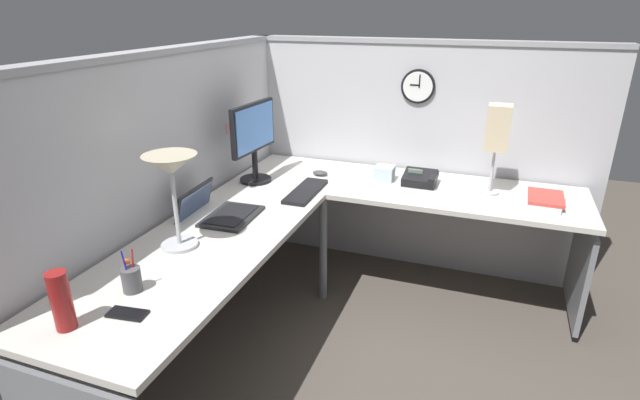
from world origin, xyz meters
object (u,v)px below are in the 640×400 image
(laptop, at_px, (215,211))
(thermos_flask, at_px, (61,301))
(computer_mouse, at_px, (320,173))
(desk_lamp_dome, at_px, (171,172))
(cell_phone, at_px, (127,314))
(pen_cup, at_px, (131,279))
(office_phone, at_px, (421,179))
(book_stack, at_px, (544,200))
(monitor, at_px, (254,136))
(wall_clock, at_px, (418,86))
(keyboard, at_px, (306,191))
(tissue_box, at_px, (384,173))
(desk_lamp_paper, at_px, (498,130))

(laptop, height_order, thermos_flask, thermos_flask)
(computer_mouse, bearing_deg, desk_lamp_dome, 167.07)
(thermos_flask, bearing_deg, cell_phone, -47.50)
(pen_cup, xyz_separation_m, office_phone, (1.62, -0.87, -0.02))
(laptop, height_order, book_stack, laptop)
(monitor, relative_size, wall_clock, 2.27)
(laptop, xyz_separation_m, keyboard, (0.48, -0.33, -0.01))
(cell_phone, xyz_separation_m, wall_clock, (2.07, -0.68, 0.55))
(thermos_flask, bearing_deg, computer_mouse, -8.46)
(thermos_flask, height_order, wall_clock, wall_clock)
(computer_mouse, xyz_separation_m, cell_phone, (-1.71, 0.13, -0.01))
(cell_phone, relative_size, tissue_box, 1.20)
(desk_lamp_dome, bearing_deg, office_phone, -36.84)
(keyboard, xyz_separation_m, desk_lamp_paper, (0.38, -1.04, 0.37))
(desk_lamp_dome, height_order, book_stack, desk_lamp_dome)
(thermos_flask, bearing_deg, keyboard, -11.35)
(laptop, distance_m, thermos_flask, 1.04)
(monitor, distance_m, laptop, 0.63)
(monitor, height_order, office_phone, monitor)
(keyboard, distance_m, thermos_flask, 1.55)
(pen_cup, relative_size, office_phone, 0.86)
(pen_cup, height_order, office_phone, pen_cup)
(computer_mouse, bearing_deg, wall_clock, -56.92)
(cell_phone, distance_m, desk_lamp_paper, 2.16)
(computer_mouse, height_order, wall_clock, wall_clock)
(thermos_flask, distance_m, office_phone, 2.11)
(laptop, height_order, pen_cup, pen_cup)
(laptop, height_order, tissue_box, laptop)
(cell_phone, relative_size, thermos_flask, 0.65)
(keyboard, xyz_separation_m, pen_cup, (-1.24, 0.25, 0.04))
(thermos_flask, relative_size, book_stack, 0.70)
(laptop, bearing_deg, desk_lamp_dome, -175.15)
(computer_mouse, distance_m, pen_cup, 1.59)
(tissue_box, bearing_deg, cell_phone, 162.87)
(office_phone, bearing_deg, monitor, 106.40)
(book_stack, bearing_deg, pen_cup, 134.26)
(keyboard, distance_m, cell_phone, 1.39)
(computer_mouse, relative_size, desk_lamp_paper, 0.20)
(desk_lamp_dome, relative_size, thermos_flask, 2.02)
(keyboard, distance_m, wall_clock, 1.02)
(cell_phone, xyz_separation_m, tissue_box, (1.77, -0.55, 0.04))
(computer_mouse, distance_m, desk_lamp_dome, 1.26)
(office_phone, xyz_separation_m, desk_lamp_paper, (-0.01, -0.41, 0.35))
(desk_lamp_dome, height_order, pen_cup, desk_lamp_dome)
(office_phone, bearing_deg, desk_lamp_dome, 143.16)
(tissue_box, bearing_deg, desk_lamp_paper, -91.58)
(book_stack, bearing_deg, office_phone, 83.56)
(keyboard, bearing_deg, monitor, 75.66)
(office_phone, xyz_separation_m, tissue_box, (0.01, 0.24, 0.01))
(pen_cup, bearing_deg, office_phone, -28.25)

